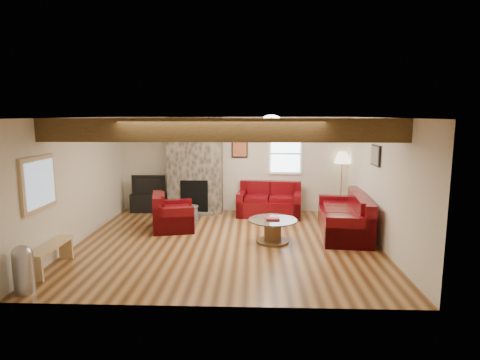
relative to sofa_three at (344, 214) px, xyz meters
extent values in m
plane|color=#553016|center=(-2.48, -0.71, -0.43)|extent=(8.00, 8.00, 0.00)
plane|color=white|center=(-2.48, -0.71, 2.07)|extent=(8.00, 8.00, 0.00)
plane|color=beige|center=(-2.48, 2.04, 0.82)|extent=(8.00, 0.00, 8.00)
plane|color=beige|center=(-2.48, -3.46, 0.82)|extent=(8.00, 0.00, 8.00)
plane|color=beige|center=(-5.48, -0.71, 0.82)|extent=(0.00, 7.50, 7.50)
plane|color=beige|center=(0.52, -0.71, 0.82)|extent=(0.00, 7.50, 7.50)
cube|color=#372310|center=(-2.48, -1.96, 1.88)|extent=(6.00, 0.36, 0.38)
cube|color=#353129|center=(-3.48, 1.79, 0.82)|extent=(1.40, 0.50, 2.50)
cube|color=black|center=(-3.48, 1.54, 0.02)|extent=(0.70, 0.06, 0.90)
cube|color=#353129|center=(-3.48, 1.49, -0.39)|extent=(1.00, 0.25, 0.08)
cylinder|color=#492E17|center=(-1.56, -0.67, -0.41)|extent=(0.65, 0.65, 0.04)
cylinder|color=#492E17|center=(-1.56, -0.67, -0.22)|extent=(0.35, 0.35, 0.44)
cylinder|color=silver|center=(-1.56, -0.67, 0.03)|extent=(0.98, 0.98, 0.02)
cube|color=maroon|center=(-1.56, -0.67, 0.06)|extent=(0.27, 0.20, 0.03)
cube|color=black|center=(-4.71, 1.82, -0.19)|extent=(0.98, 0.39, 0.49)
imported|color=black|center=(-4.71, 1.82, 0.31)|extent=(0.88, 0.12, 0.51)
cylinder|color=tan|center=(0.32, 1.83, -0.42)|extent=(0.29, 0.29, 0.03)
cylinder|color=tan|center=(0.32, 1.83, 0.29)|extent=(0.03, 0.03, 1.45)
cone|color=#FFE8C1|center=(0.32, 1.83, 1.04)|extent=(0.41, 0.41, 0.29)
camera|label=1|loc=(-1.93, -8.50, 2.12)|focal=30.00mm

